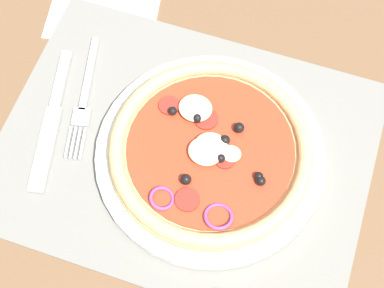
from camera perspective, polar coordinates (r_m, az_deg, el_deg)
name	(u,v)px	position (r cm, az deg, el deg)	size (l,w,h in cm)	color
ground_plane	(184,155)	(74.32, -0.74, -1.04)	(190.00, 140.00, 2.40)	brown
placemat	(184,150)	(73.04, -0.75, -0.60)	(45.84, 35.04, 0.40)	slate
plate	(209,158)	(71.71, 1.70, -1.36)	(28.15, 28.15, 1.30)	silver
pizza	(210,152)	(70.13, 1.72, -0.77)	(24.71, 24.71, 2.60)	tan
fork	(83,103)	(76.88, -10.52, 3.97)	(5.63, 17.86, 0.44)	silver
knife	(52,120)	(76.49, -13.50, 2.31)	(6.03, 19.87, 0.62)	silver
napkin	(105,4)	(85.82, -8.43, 13.31)	(15.08, 13.58, 0.36)	white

